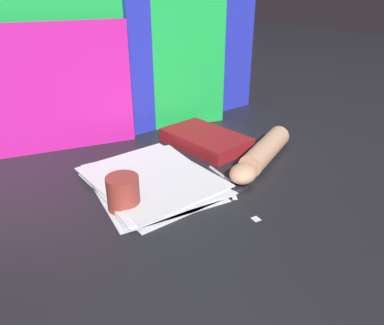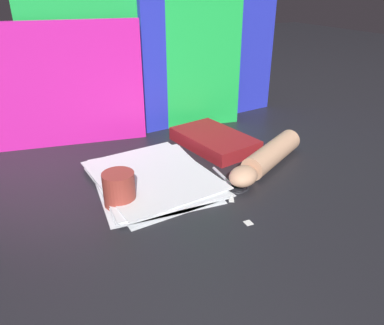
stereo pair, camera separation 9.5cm
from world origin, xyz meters
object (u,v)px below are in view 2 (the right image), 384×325
at_px(paper_stack, 153,178).
at_px(scissors, 231,183).
at_px(hand_forearm, 267,158).
at_px(book_closed, 214,140).
at_px(mug, 119,189).

bearing_deg(paper_stack, scissors, -32.47).
relative_size(scissors, hand_forearm, 0.47).
bearing_deg(hand_forearm, paper_stack, 166.35).
bearing_deg(scissors, paper_stack, 147.53).
height_order(paper_stack, scissors, paper_stack).
xyz_separation_m(book_closed, mug, (-0.37, -0.19, 0.02)).
relative_size(paper_stack, mug, 4.51).
bearing_deg(book_closed, hand_forearm, -75.20).
bearing_deg(hand_forearm, book_closed, 104.80).
bearing_deg(mug, paper_stack, 32.13).
bearing_deg(paper_stack, mug, -147.87).
distance_m(scissors, hand_forearm, 0.15).
relative_size(scissors, mug, 1.92).
xyz_separation_m(scissors, mug, (-0.28, 0.04, 0.04)).
height_order(scissors, mug, mug).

